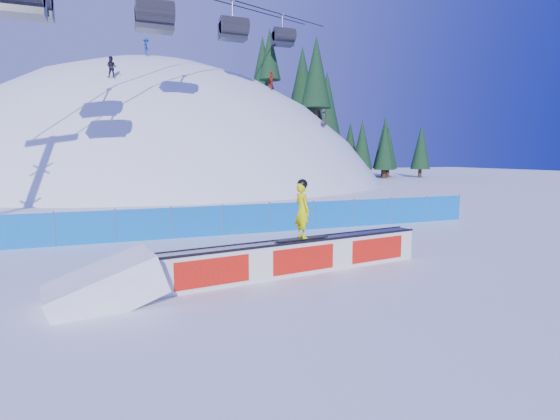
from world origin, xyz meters
name	(u,v)px	position (x,y,z in m)	size (l,w,h in m)	color
ground	(288,258)	(0.00, 0.00, 0.00)	(160.00, 160.00, 0.00)	white
snow_hill	(162,325)	(0.00, 42.00, -18.00)	(64.00, 64.00, 64.00)	white
treeline	(345,111)	(24.65, 40.53, 9.10)	(27.30, 12.29, 20.91)	#331F14
safety_fence	(247,219)	(0.00, 4.50, 0.60)	(22.05, 0.05, 1.30)	#065BBD
chairlift	(222,0)	(4.74, 27.49, 16.89)	(40.80, 41.70, 22.00)	#9398A0
rail_box	(299,257)	(-0.41, -1.81, 0.47)	(7.88, 1.69, 0.95)	silver
snow_ramp	(106,304)	(-5.29, -2.52, 0.00)	(2.30, 1.53, 0.86)	white
snowboarder	(302,210)	(-0.33, -1.79, 1.74)	(1.57, 0.59, 1.62)	black
distant_skiers	(205,74)	(3.59, 29.90, 10.83)	(20.21, 9.51, 8.71)	black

